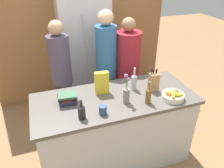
% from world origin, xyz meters
% --- Properties ---
extents(ground_plane, '(14.00, 14.00, 0.00)m').
position_xyz_m(ground_plane, '(0.00, 0.00, 0.00)').
color(ground_plane, '#936B47').
extents(kitchen_island, '(1.82, 0.79, 0.92)m').
position_xyz_m(kitchen_island, '(0.00, 0.00, 0.46)').
color(kitchen_island, silver).
rests_on(kitchen_island, ground_plane).
extents(back_wall_wood, '(3.02, 0.12, 2.60)m').
position_xyz_m(back_wall_wood, '(0.00, 1.75, 1.30)').
color(back_wall_wood, olive).
rests_on(back_wall_wood, ground_plane).
extents(refrigerator, '(0.75, 0.62, 1.97)m').
position_xyz_m(refrigerator, '(-0.03, 1.39, 0.99)').
color(refrigerator, '#B7B7BC').
rests_on(refrigerator, ground_plane).
extents(fruit_bowl, '(0.25, 0.25, 0.11)m').
position_xyz_m(fruit_bowl, '(0.60, -0.24, 0.97)').
color(fruit_bowl, silver).
rests_on(fruit_bowl, kitchen_island).
extents(knife_block, '(0.10, 0.09, 0.29)m').
position_xyz_m(knife_block, '(0.48, 0.00, 1.03)').
color(knife_block, '#A87A4C').
rests_on(knife_block, kitchen_island).
extents(flower_vase, '(0.07, 0.07, 0.35)m').
position_xyz_m(flower_vase, '(0.08, -0.14, 1.04)').
color(flower_vase, gray).
rests_on(flower_vase, kitchen_island).
extents(cereal_box, '(0.16, 0.08, 0.27)m').
position_xyz_m(cereal_box, '(-0.11, 0.14, 1.05)').
color(cereal_box, yellow).
rests_on(cereal_box, kitchen_island).
extents(coffee_mug, '(0.08, 0.12, 0.10)m').
position_xyz_m(coffee_mug, '(-0.22, -0.24, 0.97)').
color(coffee_mug, '#334770').
rests_on(coffee_mug, kitchen_island).
extents(book_stack, '(0.21, 0.18, 0.11)m').
position_xyz_m(book_stack, '(-0.51, 0.06, 0.98)').
color(book_stack, '#2D334C').
rests_on(book_stack, kitchen_island).
extents(bottle_oil, '(0.06, 0.06, 0.26)m').
position_xyz_m(bottle_oil, '(0.30, -0.22, 1.02)').
color(bottle_oil, brown).
rests_on(bottle_oil, kitchen_island).
extents(bottle_vinegar, '(0.06, 0.06, 0.28)m').
position_xyz_m(bottle_vinegar, '(0.27, 0.10, 1.03)').
color(bottle_vinegar, '#B2BCC1').
rests_on(bottle_vinegar, kitchen_island).
extents(bottle_wine, '(0.07, 0.07, 0.21)m').
position_xyz_m(bottle_wine, '(-0.43, -0.24, 1.00)').
color(bottle_wine, black).
rests_on(bottle_wine, kitchen_island).
extents(person_at_sink, '(0.28, 0.28, 1.63)m').
position_xyz_m(person_at_sink, '(-0.48, 0.81, 0.93)').
color(person_at_sink, '#383842').
rests_on(person_at_sink, ground_plane).
extents(person_in_blue, '(0.29, 0.29, 1.74)m').
position_xyz_m(person_in_blue, '(0.13, 0.72, 1.00)').
color(person_in_blue, '#383842').
rests_on(person_in_blue, ground_plane).
extents(person_in_red_tee, '(0.37, 0.37, 1.62)m').
position_xyz_m(person_in_red_tee, '(0.44, 0.71, 0.90)').
color(person_in_red_tee, '#383842').
rests_on(person_in_red_tee, ground_plane).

